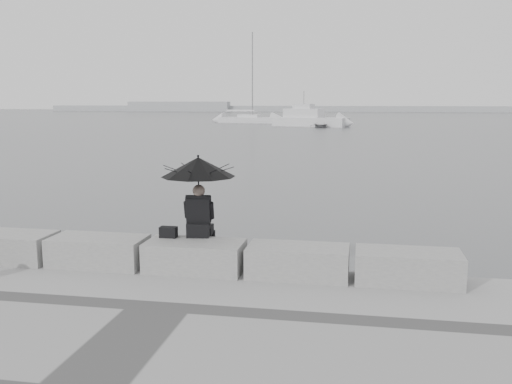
% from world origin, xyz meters
% --- Properties ---
extents(ground, '(360.00, 360.00, 0.00)m').
position_xyz_m(ground, '(0.00, 0.00, 0.00)').
color(ground, '#4D5053').
rests_on(ground, ground).
extents(stone_block_far_left, '(1.60, 0.80, 0.50)m').
position_xyz_m(stone_block_far_left, '(-3.40, -0.45, 0.75)').
color(stone_block_far_left, gray).
rests_on(stone_block_far_left, promenade).
extents(stone_block_left, '(1.60, 0.80, 0.50)m').
position_xyz_m(stone_block_left, '(-1.70, -0.45, 0.75)').
color(stone_block_left, gray).
rests_on(stone_block_left, promenade).
extents(stone_block_centre, '(1.60, 0.80, 0.50)m').
position_xyz_m(stone_block_centre, '(0.00, -0.45, 0.75)').
color(stone_block_centre, gray).
rests_on(stone_block_centre, promenade).
extents(stone_block_right, '(1.60, 0.80, 0.50)m').
position_xyz_m(stone_block_right, '(1.70, -0.45, 0.75)').
color(stone_block_right, gray).
rests_on(stone_block_right, promenade).
extents(stone_block_far_right, '(1.60, 0.80, 0.50)m').
position_xyz_m(stone_block_far_right, '(3.40, -0.45, 0.75)').
color(stone_block_far_right, gray).
rests_on(stone_block_far_right, promenade).
extents(seated_person, '(1.25, 1.25, 1.39)m').
position_xyz_m(seated_person, '(-0.04, -0.06, 2.02)').
color(seated_person, black).
rests_on(seated_person, stone_block_centre).
extents(bag, '(0.28, 0.16, 0.18)m').
position_xyz_m(bag, '(-0.52, -0.24, 1.09)').
color(bag, black).
rests_on(bag, stone_block_centre).
extents(distant_landmass, '(180.00, 8.00, 2.80)m').
position_xyz_m(distant_landmass, '(-8.14, 154.51, 0.90)').
color(distant_landmass, '#A2A5A8').
rests_on(distant_landmass, ground).
extents(sailboat_left, '(8.89, 3.62, 12.90)m').
position_xyz_m(sailboat_left, '(-13.50, 72.73, 0.51)').
color(sailboat_left, silver).
rests_on(sailboat_left, ground).
extents(motor_cruiser, '(9.89, 5.71, 4.50)m').
position_xyz_m(motor_cruiser, '(-3.70, 63.09, 0.89)').
color(motor_cruiser, silver).
rests_on(motor_cruiser, ground).
extents(dinghy, '(3.57, 2.34, 0.56)m').
position_xyz_m(dinghy, '(-2.22, 60.18, 0.28)').
color(dinghy, gray).
rests_on(dinghy, ground).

